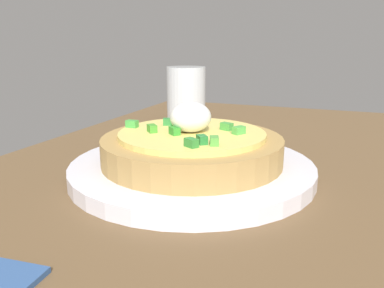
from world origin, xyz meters
TOP-DOWN VIEW (x-y plane):
  - dining_table at (0.00, 0.00)cm, footprint 95.04×67.57cm
  - plate at (2.11, -8.16)cm, footprint 26.25×26.25cm
  - pizza at (2.12, -8.17)cm, footprint 19.40×19.40cm
  - cup_near at (-25.60, -20.23)cm, footprint 7.08×7.08cm

SIDE VIEW (x-z plane):
  - dining_table at x=0.00cm, z-range 0.00..2.28cm
  - plate at x=2.11cm, z-range 2.28..3.85cm
  - pizza at x=2.12cm, z-range 2.33..8.91cm
  - cup_near at x=-25.60cm, z-range 1.73..11.56cm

